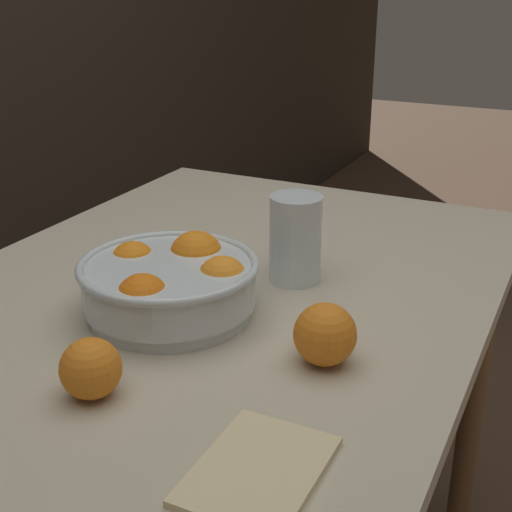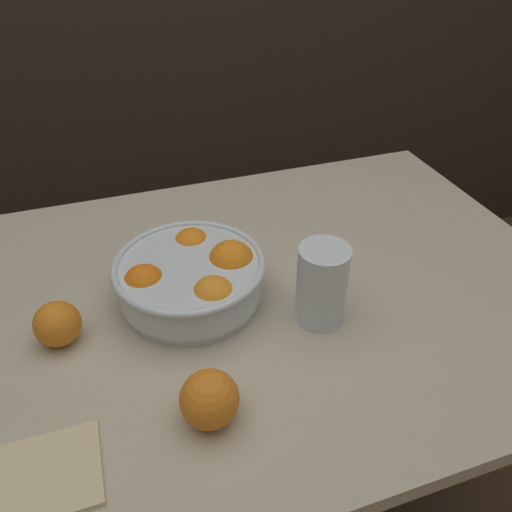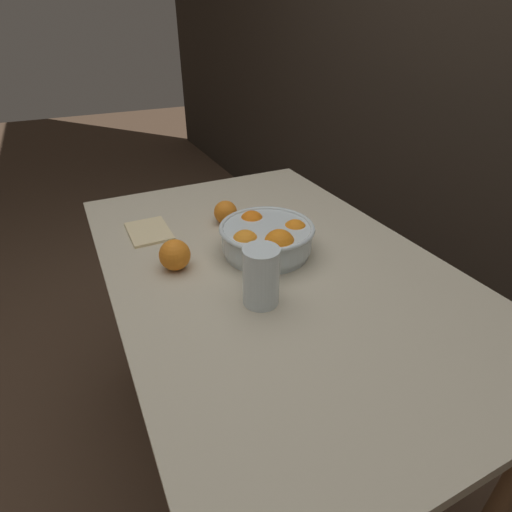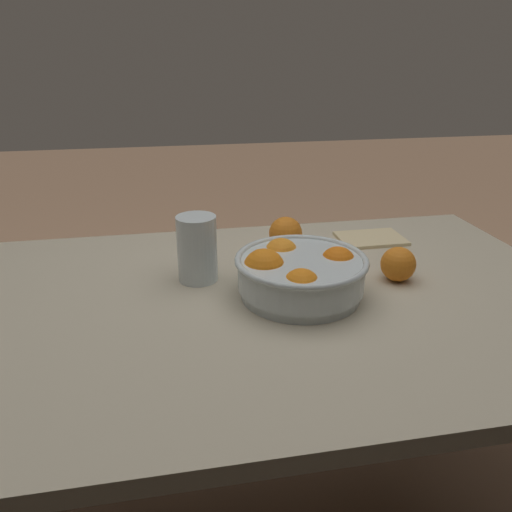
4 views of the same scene
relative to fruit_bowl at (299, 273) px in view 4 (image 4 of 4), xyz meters
name	(u,v)px [view 4 (image 4 of 4)]	position (x,y,z in m)	size (l,w,h in m)	color
dining_table	(271,337)	(0.05, -0.01, -0.14)	(1.23, 0.80, 0.77)	#B7AD93
fruit_bowl	(299,273)	(0.00, 0.00, 0.00)	(0.25, 0.25, 0.10)	silver
juice_glass	(197,251)	(0.18, -0.11, 0.02)	(0.08, 0.08, 0.13)	#F4A314
orange_loose_near_bowl	(398,264)	(-0.21, -0.03, -0.01)	(0.07, 0.07, 0.07)	orange
orange_loose_front	(286,233)	(-0.03, -0.24, -0.01)	(0.08, 0.08, 0.08)	orange
napkin	(371,238)	(-0.25, -0.26, -0.04)	(0.16, 0.11, 0.01)	beige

